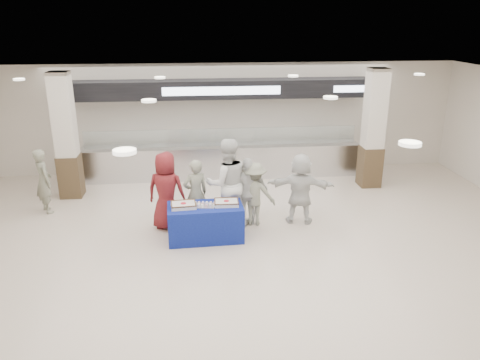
{
  "coord_description": "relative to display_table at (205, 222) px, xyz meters",
  "views": [
    {
      "loc": [
        -0.8,
        -7.63,
        4.46
      ],
      "look_at": [
        0.14,
        1.6,
        1.2
      ],
      "focal_mm": 35.0,
      "sensor_mm": 36.0,
      "label": 1
    }
  ],
  "objects": [
    {
      "name": "cupcake_tray",
      "position": [
        -0.01,
        -0.01,
        0.41
      ],
      "size": [
        0.44,
        0.35,
        0.07
      ],
      "color": "#B9B8BE",
      "rests_on": "display_table"
    },
    {
      "name": "civilian_maroon",
      "position": [
        -0.82,
        0.64,
        0.5
      ],
      "size": [
        0.97,
        0.77,
        1.74
      ],
      "primitive_type": "imported",
      "rotation": [
        0.0,
        0.0,
        2.86
      ],
      "color": "maroon",
      "rests_on": "ground"
    },
    {
      "name": "ground",
      "position": [
        0.61,
        -1.33,
        -0.38
      ],
      "size": [
        14.0,
        14.0,
        0.0
      ],
      "primitive_type": "plane",
      "color": "beige",
      "rests_on": "ground"
    },
    {
      "name": "soldier_bg",
      "position": [
        -3.74,
        1.85,
        0.4
      ],
      "size": [
        0.63,
        0.68,
        1.56
      ],
      "primitive_type": "imported",
      "rotation": [
        0.0,
        0.0,
        2.17
      ],
      "color": "slate",
      "rests_on": "ground"
    },
    {
      "name": "chef_tall",
      "position": [
        0.51,
        0.64,
        0.63
      ],
      "size": [
        1.09,
        0.91,
        2.0
      ],
      "primitive_type": "imported",
      "rotation": [
        0.0,
        0.0,
        3.31
      ],
      "color": "silver",
      "rests_on": "ground"
    },
    {
      "name": "display_table",
      "position": [
        0.0,
        0.0,
        0.0
      ],
      "size": [
        1.58,
        0.84,
        0.75
      ],
      "primitive_type": "cube",
      "rotation": [
        0.0,
        0.0,
        0.04
      ],
      "color": "navy",
      "rests_on": "ground"
    },
    {
      "name": "column_right",
      "position": [
        4.61,
        2.87,
        1.15
      ],
      "size": [
        0.55,
        0.55,
        3.2
      ],
      "color": "#3B2C1B",
      "rests_on": "ground"
    },
    {
      "name": "sheet_cake_right",
      "position": [
        0.45,
        0.02,
        0.43
      ],
      "size": [
        0.51,
        0.4,
        0.1
      ],
      "color": "white",
      "rests_on": "display_table"
    },
    {
      "name": "column_left",
      "position": [
        -3.39,
        2.87,
        1.15
      ],
      "size": [
        0.55,
        0.55,
        3.2
      ],
      "color": "#3B2C1B",
      "rests_on": "ground"
    },
    {
      "name": "sheet_cake_left",
      "position": [
        -0.44,
        -0.02,
        0.43
      ],
      "size": [
        0.54,
        0.43,
        0.1
      ],
      "color": "white",
      "rests_on": "display_table"
    },
    {
      "name": "soldier_b",
      "position": [
        1.11,
        0.64,
        0.35
      ],
      "size": [
        1.02,
        0.71,
        1.45
      ],
      "primitive_type": "imported",
      "rotation": [
        0.0,
        0.0,
        2.95
      ],
      "color": "slate",
      "rests_on": "ground"
    },
    {
      "name": "chef_short",
      "position": [
        0.98,
        0.64,
        0.4
      ],
      "size": [
        0.97,
        0.57,
        1.56
      ],
      "primitive_type": "imported",
      "rotation": [
        0.0,
        0.0,
        3.36
      ],
      "color": "silver",
      "rests_on": "ground"
    },
    {
      "name": "serving_line",
      "position": [
        0.62,
        4.06,
        0.78
      ],
      "size": [
        8.7,
        0.85,
        2.8
      ],
      "color": "silver",
      "rests_on": "ground"
    },
    {
      "name": "civilian_white",
      "position": [
        2.15,
        0.64,
        0.44
      ],
      "size": [
        1.58,
        0.81,
        1.63
      ],
      "primitive_type": "imported",
      "rotation": [
        0.0,
        0.0,
        2.91
      ],
      "color": "silver",
      "rests_on": "ground"
    },
    {
      "name": "soldier_a",
      "position": [
        -0.19,
        0.64,
        0.4
      ],
      "size": [
        0.66,
        0.55,
        1.56
      ],
      "primitive_type": "imported",
      "rotation": [
        0.0,
        0.0,
        3.52
      ],
      "color": "slate",
      "rests_on": "ground"
    }
  ]
}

